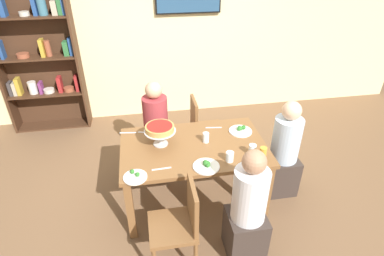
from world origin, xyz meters
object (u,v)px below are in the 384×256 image
bookshelf (38,55)px  salad_plate_near_diner (206,165)px  diner_head_east (283,155)px  cutlery_knife_near (146,132)px  water_glass_clear_spare (230,157)px  diner_near_right (248,213)px  beer_glass_amber_tall (263,154)px  water_glass_clear_far (252,150)px  water_glass_clear_near (206,137)px  dining_table (194,153)px  salad_plate_far_diner (241,130)px  cutlery_fork_near (162,169)px  salad_plate_spare (135,176)px  cutlery_knife_far (214,128)px  chair_far_right (202,126)px  diner_far_left (156,131)px  chair_near_left (180,222)px  cutlery_fork_far (128,133)px

bookshelf → salad_plate_near_diner: 3.08m
diner_head_east → salad_plate_near_diner: 1.05m
salad_plate_near_diner → cutlery_knife_near: bearing=126.9°
water_glass_clear_spare → diner_near_right: bearing=-82.3°
beer_glass_amber_tall → cutlery_knife_near: size_ratio=0.84×
water_glass_clear_far → salad_plate_near_diner: bearing=-166.7°
diner_near_right → water_glass_clear_near: 0.87m
dining_table → salad_plate_near_diner: bearing=-81.5°
salad_plate_far_diner → cutlery_fork_near: bearing=-151.3°
bookshelf → diner_head_east: size_ratio=1.92×
diner_head_east → water_glass_clear_near: bearing=-3.2°
salad_plate_spare → salad_plate_far_diner: bearing=26.6°
water_glass_clear_near → cutlery_knife_far: bearing=60.6°
chair_far_right → water_glass_clear_near: bearing=-9.2°
chair_far_right → water_glass_clear_near: (-0.12, -0.72, 0.31)m
salad_plate_spare → water_glass_clear_near: bearing=31.2°
salad_plate_near_diner → cutlery_fork_near: size_ratio=1.38×
diner_near_right → water_glass_clear_near: (-0.21, 0.79, 0.30)m
salad_plate_near_diner → cutlery_knife_far: size_ratio=1.38×
cutlery_fork_near → cutlery_knife_near: 0.66m
bookshelf → diner_near_right: size_ratio=1.92×
diner_far_left → water_glass_clear_far: bearing=41.4°
chair_near_left → cutlery_knife_near: bearing=11.5°
water_glass_clear_near → cutlery_knife_near: (-0.60, 0.28, -0.05)m
bookshelf → chair_far_right: bearing=-30.6°
dining_table → salad_plate_far_diner: size_ratio=5.89×
diner_far_left → chair_near_left: size_ratio=1.32×
diner_head_east → cutlery_fork_far: 1.73m
diner_near_right → cutlery_fork_near: 0.86m
beer_glass_amber_tall → water_glass_clear_near: size_ratio=1.44×
chair_near_left → salad_plate_far_diner: chair_near_left is taller
diner_far_left → water_glass_clear_spare: size_ratio=11.64×
chair_far_right → salad_plate_spare: bearing=-36.2°
diner_far_left → salad_plate_spare: size_ratio=5.44×
water_glass_clear_spare → cutlery_knife_near: water_glass_clear_spare is taller
dining_table → diner_near_right: diner_near_right is taller
chair_far_right → cutlery_fork_far: chair_far_right is taller
salad_plate_far_diner → cutlery_knife_near: size_ratio=1.39×
cutlery_fork_near → cutlery_knife_far: 0.89m
beer_glass_amber_tall → cutlery_knife_far: bearing=115.1°
salad_plate_near_diner → salad_plate_spare: salad_plate_near_diner is taller
salad_plate_far_diner → cutlery_knife_far: 0.30m
water_glass_clear_spare → bookshelf: bearing=132.9°
bookshelf → chair_far_right: (2.12, -1.25, -0.65)m
cutlery_fork_far → cutlery_fork_near: bearing=122.2°
diner_head_east → water_glass_clear_spare: diner_head_east is taller
diner_head_east → water_glass_clear_spare: (-0.72, -0.30, 0.30)m
water_glass_clear_far → diner_far_left: bearing=131.4°
diner_far_left → salad_plate_far_diner: size_ratio=4.60×
dining_table → cutlery_fork_far: (-0.66, 0.36, 0.10)m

